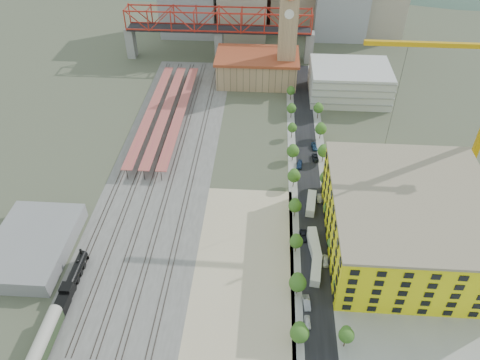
# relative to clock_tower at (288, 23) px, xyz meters

# --- Properties ---
(ground) EXTENTS (400.00, 400.00, 0.00)m
(ground) POSITION_rel_clock_tower_xyz_m (-8.00, -79.99, -28.70)
(ground) COLOR #474C38
(ground) RESTS_ON ground
(ballast_strip) EXTENTS (36.00, 165.00, 0.06)m
(ballast_strip) POSITION_rel_clock_tower_xyz_m (-44.00, -62.49, -28.67)
(ballast_strip) COLOR #605E59
(ballast_strip) RESTS_ON ground
(dirt_lot) EXTENTS (28.00, 67.00, 0.06)m
(dirt_lot) POSITION_rel_clock_tower_xyz_m (-12.00, -111.49, -28.67)
(dirt_lot) COLOR tan
(dirt_lot) RESTS_ON ground
(street_asphalt) EXTENTS (12.00, 170.00, 0.06)m
(street_asphalt) POSITION_rel_clock_tower_xyz_m (8.00, -64.99, -28.67)
(street_asphalt) COLOR black
(street_asphalt) RESTS_ON ground
(sidewalk_west) EXTENTS (3.00, 170.00, 0.04)m
(sidewalk_west) POSITION_rel_clock_tower_xyz_m (2.50, -64.99, -28.68)
(sidewalk_west) COLOR gray
(sidewalk_west) RESTS_ON ground
(sidewalk_east) EXTENTS (3.00, 170.00, 0.04)m
(sidewalk_east) POSITION_rel_clock_tower_xyz_m (13.50, -64.99, -28.68)
(sidewalk_east) COLOR gray
(sidewalk_east) RESTS_ON ground
(construction_pad) EXTENTS (50.00, 90.00, 0.06)m
(construction_pad) POSITION_rel_clock_tower_xyz_m (37.00, -99.99, -28.67)
(construction_pad) COLOR gray
(construction_pad) RESTS_ON ground
(rail_tracks) EXTENTS (26.56, 160.00, 0.18)m
(rail_tracks) POSITION_rel_clock_tower_xyz_m (-45.80, -62.49, -28.55)
(rail_tracks) COLOR #382B23
(rail_tracks) RESTS_ON ground
(platform_canopies) EXTENTS (16.00, 80.00, 4.12)m
(platform_canopies) POSITION_rel_clock_tower_xyz_m (-49.00, -34.99, -24.70)
(platform_canopies) COLOR #B15B44
(platform_canopies) RESTS_ON ground
(station_hall) EXTENTS (38.00, 24.00, 13.10)m
(station_hall) POSITION_rel_clock_tower_xyz_m (-13.00, 2.01, -22.03)
(station_hall) COLOR tan
(station_hall) RESTS_ON ground
(clock_tower) EXTENTS (12.00, 12.00, 52.00)m
(clock_tower) POSITION_rel_clock_tower_xyz_m (0.00, 0.00, 0.00)
(clock_tower) COLOR tan
(clock_tower) RESTS_ON ground
(parking_garage) EXTENTS (34.00, 26.00, 14.00)m
(parking_garage) POSITION_rel_clock_tower_xyz_m (28.00, -9.99, -21.70)
(parking_garage) COLOR silver
(parking_garage) RESTS_ON ground
(truss_bridge) EXTENTS (94.00, 9.60, 25.60)m
(truss_bridge) POSITION_rel_clock_tower_xyz_m (-33.00, 25.01, -9.83)
(truss_bridge) COLOR gray
(truss_bridge) RESTS_ON ground
(construction_building) EXTENTS (44.60, 50.60, 18.80)m
(construction_building) POSITION_rel_clock_tower_xyz_m (34.00, -99.99, -19.29)
(construction_building) COLOR yellow
(construction_building) RESTS_ON ground
(warehouse) EXTENTS (22.00, 32.00, 5.00)m
(warehouse) POSITION_rel_clock_tower_xyz_m (-74.00, -109.99, -26.20)
(warehouse) COLOR gray
(warehouse) RESTS_ON ground
(street_trees) EXTENTS (15.40, 124.40, 8.00)m
(street_trees) POSITION_rel_clock_tower_xyz_m (8.00, -74.99, -28.70)
(street_trees) COLOR #305E1C
(street_trees) RESTS_ON ground
(distant_hills) EXTENTS (647.00, 264.00, 227.00)m
(distant_hills) POSITION_rel_clock_tower_xyz_m (37.28, 180.01, -108.23)
(distant_hills) COLOR #4C6B59
(distant_hills) RESTS_ON ground
(locomotive) EXTENTS (2.93, 22.58, 5.65)m
(locomotive) POSITION_rel_clock_tower_xyz_m (-58.00, -121.74, -26.59)
(locomotive) COLOR black
(locomotive) RESTS_ON ground
(coach) EXTENTS (3.24, 18.82, 5.91)m
(coach) POSITION_rel_clock_tower_xyz_m (-58.00, -141.34, -25.55)
(coach) COLOR #24321B
(coach) RESTS_ON ground
(site_trailer_a) EXTENTS (3.89, 10.34, 2.76)m
(site_trailer_a) POSITION_rel_clock_tower_xyz_m (8.00, -112.75, -27.32)
(site_trailer_a) COLOR silver
(site_trailer_a) RESTS_ON ground
(site_trailer_b) EXTENTS (4.03, 10.05, 2.68)m
(site_trailer_b) POSITION_rel_clock_tower_xyz_m (8.00, -103.98, -27.36)
(site_trailer_b) COLOR silver
(site_trailer_b) RESTS_ON ground
(site_trailer_c) EXTENTS (3.51, 10.20, 2.74)m
(site_trailer_c) POSITION_rel_clock_tower_xyz_m (8.00, -101.96, -27.33)
(site_trailer_c) COLOR silver
(site_trailer_c) RESTS_ON ground
(site_trailer_d) EXTENTS (3.96, 10.67, 2.85)m
(site_trailer_d) POSITION_rel_clock_tower_xyz_m (8.00, -84.99, -27.27)
(site_trailer_d) COLOR silver
(site_trailer_d) RESTS_ON ground
(car_0) EXTENTS (1.72, 3.95, 1.33)m
(car_0) POSITION_rel_clock_tower_xyz_m (5.00, -129.27, -28.03)
(car_0) COLOR silver
(car_0) RESTS_ON ground
(car_1) EXTENTS (2.13, 5.01, 1.61)m
(car_1) POSITION_rel_clock_tower_xyz_m (5.00, -123.46, -27.89)
(car_1) COLOR gray
(car_1) RESTS_ON ground
(car_2) EXTENTS (2.44, 5.08, 1.40)m
(car_2) POSITION_rel_clock_tower_xyz_m (5.00, -99.04, -28.00)
(car_2) COLOR black
(car_2) RESTS_ON ground
(car_3) EXTENTS (2.49, 4.80, 1.33)m
(car_3) POSITION_rel_clock_tower_xyz_m (5.00, -63.46, -28.03)
(car_3) COLOR navy
(car_3) RESTS_ON ground
(car_4) EXTENTS (2.05, 4.53, 1.51)m
(car_4) POSITION_rel_clock_tower_xyz_m (11.00, -108.73, -27.94)
(car_4) COLOR white
(car_4) RESTS_ON ground
(car_5) EXTENTS (1.68, 4.23, 1.37)m
(car_5) POSITION_rel_clock_tower_xyz_m (11.00, -81.41, -28.01)
(car_5) COLOR #AAAAAF
(car_5) RESTS_ON ground
(car_6) EXTENTS (2.49, 4.92, 1.33)m
(car_6) POSITION_rel_clock_tower_xyz_m (11.00, -58.85, -28.03)
(car_6) COLOR black
(car_6) RESTS_ON ground
(car_7) EXTENTS (2.50, 4.82, 1.34)m
(car_7) POSITION_rel_clock_tower_xyz_m (11.00, -51.73, -28.03)
(car_7) COLOR navy
(car_7) RESTS_ON ground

